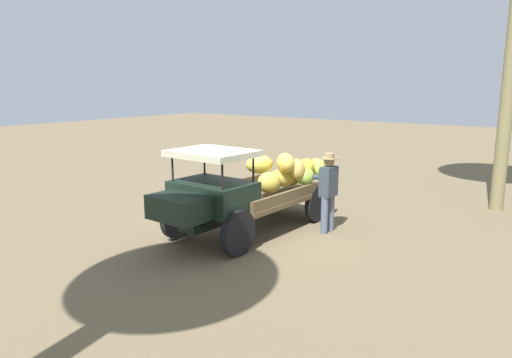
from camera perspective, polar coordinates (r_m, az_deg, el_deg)
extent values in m
plane|color=brown|center=(10.23, -0.57, -6.26)|extent=(60.00, 60.00, 0.00)
cube|color=black|center=(10.23, -0.35, -3.47)|extent=(4.01, 0.60, 0.16)
cylinder|color=black|center=(8.68, -2.16, -6.56)|extent=(0.86, 0.18, 0.86)
cylinder|color=black|center=(9.74, -9.39, -4.69)|extent=(0.86, 0.18, 0.86)
cylinder|color=black|center=(10.88, 7.40, -2.92)|extent=(0.86, 0.18, 0.86)
cylinder|color=black|center=(11.75, 0.68, -1.75)|extent=(0.86, 0.18, 0.86)
cube|color=brown|center=(10.53, 1.17, -2.03)|extent=(3.07, 1.84, 0.10)
cube|color=brown|center=(10.05, 4.83, -1.79)|extent=(3.00, 0.20, 0.22)
cube|color=brown|center=(10.98, -2.16, -0.61)|extent=(3.00, 0.20, 0.22)
cube|color=black|center=(9.19, -5.20, -1.99)|extent=(1.16, 1.56, 0.55)
cube|color=black|center=(8.59, -9.31, -3.43)|extent=(0.74, 1.09, 0.44)
cylinder|color=black|center=(8.33, -4.09, 0.50)|extent=(0.04, 0.04, 0.55)
cylinder|color=black|center=(9.23, -10.06, 1.43)|extent=(0.04, 0.04, 0.55)
cylinder|color=black|center=(8.99, -0.33, 1.34)|extent=(0.04, 0.04, 0.55)
cylinder|color=black|center=(9.83, -6.25, 2.14)|extent=(0.04, 0.04, 0.55)
cube|color=beige|center=(9.03, -5.29, 3.11)|extent=(1.28, 1.57, 0.12)
ellipsoid|color=#88BD3F|center=(10.60, 5.89, 0.35)|extent=(0.61, 0.65, 0.49)
ellipsoid|color=yellow|center=(10.78, 6.03, 1.35)|extent=(0.70, 0.70, 0.55)
ellipsoid|color=gold|center=(10.16, 1.60, -0.43)|extent=(0.70, 0.70, 0.57)
ellipsoid|color=gold|center=(10.56, 3.22, 0.16)|extent=(0.79, 0.79, 0.47)
ellipsoid|color=gold|center=(10.47, 5.04, 1.15)|extent=(0.58, 0.57, 0.55)
ellipsoid|color=gold|center=(10.56, 0.41, 1.79)|extent=(0.81, 0.77, 0.47)
ellipsoid|color=gold|center=(10.95, 4.18, 0.24)|extent=(0.64, 0.57, 0.48)
ellipsoid|color=gold|center=(10.40, 3.62, 1.93)|extent=(0.85, 0.83, 0.55)
ellipsoid|color=#BFC947|center=(11.05, 7.35, 1.32)|extent=(0.63, 0.65, 0.49)
cylinder|color=#515C71|center=(10.05, 8.26, -4.35)|extent=(0.15, 0.15, 0.79)
cylinder|color=#515C71|center=(10.27, 9.01, -4.04)|extent=(0.15, 0.15, 0.79)
cube|color=#343E47|center=(10.00, 8.76, -0.29)|extent=(0.41, 0.27, 0.63)
cylinder|color=#343E47|center=(9.94, 7.99, 0.23)|extent=(0.31, 0.39, 0.10)
cylinder|color=#343E47|center=(10.11, 8.58, 0.39)|extent=(0.34, 0.36, 0.10)
sphere|color=olive|center=(9.92, 8.83, 2.11)|extent=(0.22, 0.22, 0.22)
cylinder|color=#927C51|center=(9.91, 8.85, 2.48)|extent=(0.34, 0.34, 0.02)
cylinder|color=#927C51|center=(9.90, 8.86, 2.83)|extent=(0.20, 0.20, 0.10)
cube|color=#865C48|center=(12.66, 2.79, -1.59)|extent=(0.55, 0.42, 0.51)
cylinder|color=olive|center=(12.98, 28.47, 12.47)|extent=(0.32, 0.32, 7.29)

